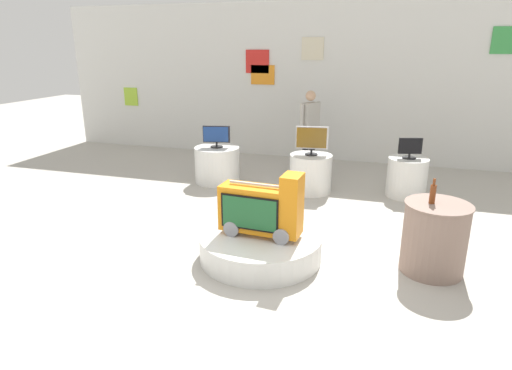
% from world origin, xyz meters
% --- Properties ---
extents(ground_plane, '(30.00, 30.00, 0.00)m').
position_xyz_m(ground_plane, '(0.00, 0.00, 0.00)').
color(ground_plane, '#B2ADA3').
extents(back_wall_display, '(12.79, 0.13, 3.37)m').
position_xyz_m(back_wall_display, '(-0.00, 5.43, 1.69)').
color(back_wall_display, silver).
rests_on(back_wall_display, ground).
extents(main_display_pedestal, '(1.47, 1.47, 0.30)m').
position_xyz_m(main_display_pedestal, '(-0.04, 0.31, 0.15)').
color(main_display_pedestal, silver).
rests_on(main_display_pedestal, ground).
extents(novelty_firetruck_tv, '(0.99, 0.42, 0.79)m').
position_xyz_m(novelty_firetruck_tv, '(-0.02, 0.31, 0.62)').
color(novelty_firetruck_tv, gray).
rests_on(novelty_firetruck_tv, main_display_pedestal).
extents(display_pedestal_left_rear, '(0.73, 0.73, 0.66)m').
position_xyz_m(display_pedestal_left_rear, '(0.09, 2.99, 0.33)').
color(display_pedestal_left_rear, silver).
rests_on(display_pedestal_left_rear, ground).
extents(tv_on_left_rear, '(0.55, 0.22, 0.49)m').
position_xyz_m(tv_on_left_rear, '(0.09, 2.99, 0.94)').
color(tv_on_left_rear, black).
rests_on(tv_on_left_rear, display_pedestal_left_rear).
extents(display_pedestal_center_rear, '(0.83, 0.83, 0.66)m').
position_xyz_m(display_pedestal_center_rear, '(-1.69, 3.06, 0.33)').
color(display_pedestal_center_rear, silver).
rests_on(display_pedestal_center_rear, ground).
extents(tv_on_center_rear, '(0.49, 0.23, 0.40)m').
position_xyz_m(tv_on_center_rear, '(-1.69, 3.05, 0.88)').
color(tv_on_center_rear, black).
rests_on(tv_on_center_rear, display_pedestal_center_rear).
extents(display_pedestal_right_rear, '(0.66, 0.66, 0.66)m').
position_xyz_m(display_pedestal_right_rear, '(1.69, 3.23, 0.33)').
color(display_pedestal_right_rear, silver).
rests_on(display_pedestal_right_rear, ground).
extents(tv_on_right_rear, '(0.38, 0.22, 0.34)m').
position_xyz_m(tv_on_right_rear, '(1.69, 3.22, 0.84)').
color(tv_on_right_rear, black).
rests_on(tv_on_right_rear, display_pedestal_right_rear).
extents(side_table_round, '(0.72, 0.72, 0.82)m').
position_xyz_m(side_table_round, '(1.91, 0.57, 0.42)').
color(side_table_round, gray).
rests_on(side_table_round, ground).
extents(bottle_on_side_table, '(0.06, 0.06, 0.28)m').
position_xyz_m(bottle_on_side_table, '(1.84, 0.57, 0.93)').
color(bottle_on_side_table, brown).
rests_on(bottle_on_side_table, side_table_round).
extents(shopper_browsing_near_truck, '(0.37, 0.49, 1.63)m').
position_xyz_m(shopper_browsing_near_truck, '(-0.18, 4.22, 0.95)').
color(shopper_browsing_near_truck, black).
rests_on(shopper_browsing_near_truck, ground).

